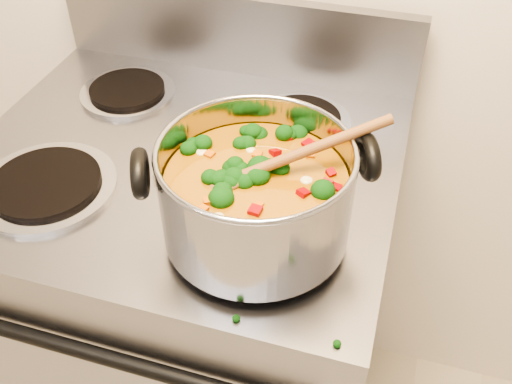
# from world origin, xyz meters

# --- Properties ---
(electric_range) EXTENTS (0.74, 0.67, 1.08)m
(electric_range) POSITION_xyz_m (0.02, 1.16, 0.47)
(electric_range) COLOR gray
(electric_range) RESTS_ON ground
(stockpot) EXTENTS (0.32, 0.27, 0.16)m
(stockpot) POSITION_xyz_m (0.20, 1.01, 1.01)
(stockpot) COLOR #95959C
(stockpot) RESTS_ON electric_range
(wooden_spoon) EXTENTS (0.24, 0.16, 0.09)m
(wooden_spoon) POSITION_xyz_m (0.21, 1.01, 1.05)
(wooden_spoon) COLOR brown
(wooden_spoon) RESTS_ON stockpot
(cooktop_crumbs) EXTENTS (0.34, 0.30, 0.01)m
(cooktop_crumbs) POSITION_xyz_m (0.11, 0.98, 0.92)
(cooktop_crumbs) COLOR black
(cooktop_crumbs) RESTS_ON electric_range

